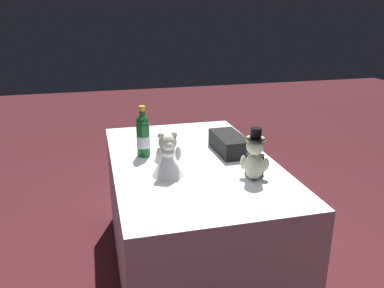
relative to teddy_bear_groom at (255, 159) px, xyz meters
name	(u,v)px	position (x,y,z in m)	size (l,w,h in m)	color
ground_plane	(192,267)	(0.34, 0.25, -0.87)	(12.00, 12.00, 0.00)	#47191E
reception_table	(192,216)	(0.34, 0.25, -0.49)	(1.53, 0.94, 0.76)	white
teddy_bear_groom	(255,159)	(0.00, 0.00, 0.00)	(0.15, 0.14, 0.28)	beige
teddy_bear_bride	(168,155)	(0.17, 0.43, 0.00)	(0.22, 0.18, 0.25)	white
champagne_bottle	(143,135)	(0.48, 0.52, 0.02)	(0.08, 0.08, 0.31)	#135623
signing_pen	(218,131)	(0.84, -0.07, -0.11)	(0.02, 0.14, 0.01)	maroon
gift_case_black	(229,143)	(0.42, -0.01, -0.06)	(0.34, 0.17, 0.11)	black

